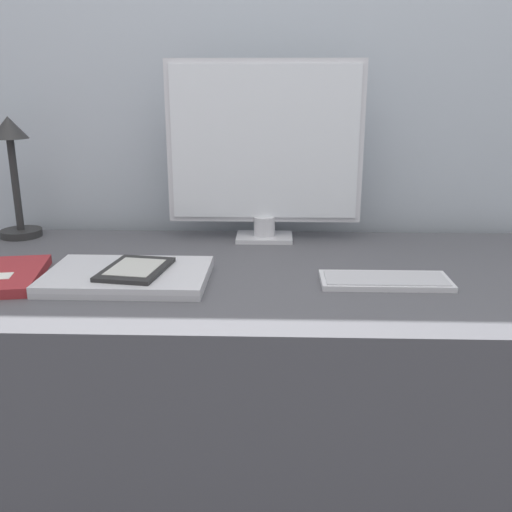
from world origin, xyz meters
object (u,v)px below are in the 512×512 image
(monitor, at_px, (265,149))
(laptop, at_px, (128,276))
(ereader, at_px, (135,269))
(desk_lamp, at_px, (13,163))
(keyboard, at_px, (385,280))

(monitor, bearing_deg, laptop, -128.47)
(monitor, distance_m, ereader, 0.51)
(laptop, bearing_deg, ereader, -10.43)
(ereader, relative_size, desk_lamp, 0.57)
(laptop, xyz_separation_m, desk_lamp, (-0.40, 0.37, 0.19))
(laptop, height_order, ereader, ereader)
(monitor, distance_m, keyboard, 0.51)
(ereader, bearing_deg, monitor, 53.53)
(monitor, relative_size, keyboard, 1.88)
(monitor, bearing_deg, keyboard, -53.47)
(monitor, bearing_deg, ereader, -126.47)
(laptop, relative_size, ereader, 1.83)
(monitor, height_order, ereader, monitor)
(laptop, xyz_separation_m, ereader, (0.02, -0.00, 0.02))
(laptop, distance_m, ereader, 0.03)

